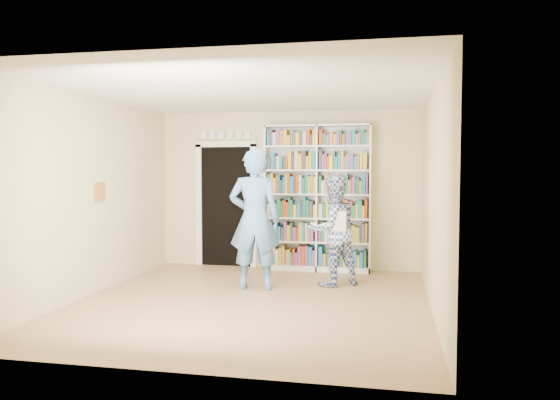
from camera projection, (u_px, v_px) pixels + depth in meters
floor at (252, 302)px, 7.04m from camera, size 5.00×5.00×0.00m
ceiling at (251, 91)px, 6.89m from camera, size 5.00×5.00×0.00m
wall_back at (288, 190)px, 9.41m from camera, size 4.50×0.00×4.50m
wall_left at (91, 196)px, 7.41m from camera, size 0.00×5.00×5.00m
wall_right at (434, 200)px, 6.52m from camera, size 0.00×5.00×5.00m
bookshelf at (318, 197)px, 9.16m from camera, size 1.78×0.33×2.45m
doorway at (226, 199)px, 9.62m from camera, size 1.10×0.08×2.43m
wall_art at (100, 192)px, 7.60m from camera, size 0.03×0.25×0.25m
man_blue at (255, 219)px, 7.75m from camera, size 0.78×0.55×2.00m
man_plaid at (333, 230)px, 8.00m from camera, size 1.00×0.96×1.63m
paper_sheet at (339, 221)px, 7.75m from camera, size 0.20×0.05×0.29m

